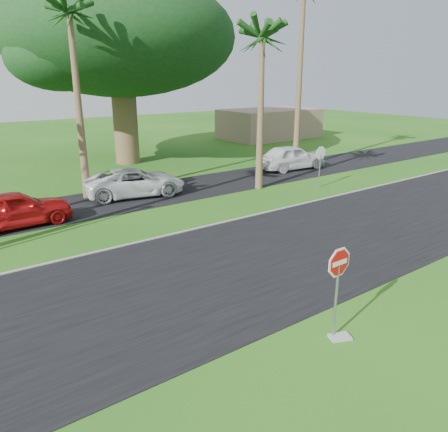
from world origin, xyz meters
TOP-DOWN VIEW (x-y plane):
  - ground at (0.00, 0.00)m, footprint 120.00×120.00m
  - road at (0.00, 2.00)m, footprint 120.00×8.00m
  - parking_strip at (0.00, 12.50)m, footprint 120.00×5.00m
  - curb at (0.00, 6.05)m, footprint 120.00×0.12m
  - stop_sign_near at (0.50, -3.00)m, footprint 1.05×0.07m
  - stop_sign_far at (12.00, 8.00)m, footprint 1.05×0.07m
  - palm_center at (0.00, 14.00)m, footprint 5.00×5.00m
  - palm_right_near at (9.00, 10.00)m, footprint 5.00×5.00m
  - canopy_tree at (6.00, 22.00)m, footprint 16.50×16.50m
  - building_far at (24.00, 26.00)m, footprint 10.00×6.00m
  - car_red at (-4.23, 11.04)m, footprint 4.84×2.06m
  - car_minivan at (2.33, 12.77)m, footprint 5.90×3.63m
  - car_pickup at (14.41, 12.80)m, footprint 5.28×2.56m
  - utility_slab at (0.60, -3.16)m, footprint 0.64×0.53m

SIDE VIEW (x-z plane):
  - ground at x=0.00m, z-range 0.00..0.00m
  - road at x=0.00m, z-range 0.00..0.02m
  - parking_strip at x=0.00m, z-range 0.00..0.02m
  - curb at x=0.00m, z-range 0.00..0.06m
  - utility_slab at x=0.60m, z-range 0.00..0.06m
  - car_minivan at x=2.33m, z-range 0.00..1.53m
  - car_red at x=-4.23m, z-range 0.00..1.63m
  - car_pickup at x=14.41m, z-range 0.00..1.74m
  - building_far at x=24.00m, z-range 0.00..3.00m
  - stop_sign_near at x=0.50m, z-range 0.46..3.09m
  - stop_sign_far at x=12.00m, z-range 0.46..3.09m
  - palm_right_near at x=9.00m, z-range 3.44..12.94m
  - canopy_tree at x=6.00m, z-range 2.39..15.51m
  - palm_center at x=0.00m, z-range 3.91..14.41m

